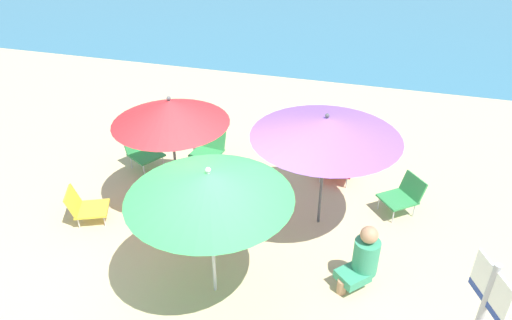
{
  "coord_description": "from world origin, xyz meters",
  "views": [
    {
      "loc": [
        1.84,
        -4.23,
        4.43
      ],
      "look_at": [
        0.15,
        1.71,
        0.7
      ],
      "focal_mm": 33.2,
      "sensor_mm": 36.0,
      "label": 1
    }
  ],
  "objects_px": {
    "umbrella_purple": "(326,127)",
    "beach_chair_d": "(339,162)",
    "beach_chair_e": "(404,194)",
    "person_b": "(363,258)",
    "beach_chair_c": "(209,146)",
    "umbrella_green": "(209,185)",
    "beach_chair_b": "(143,150)",
    "beach_chair_a": "(84,206)",
    "umbrella_red": "(170,112)"
  },
  "relations": [
    {
      "from": "umbrella_red",
      "to": "beach_chair_e",
      "type": "bearing_deg",
      "value": 12.57
    },
    {
      "from": "beach_chair_d",
      "to": "person_b",
      "type": "xyz_separation_m",
      "value": [
        0.6,
        -2.43,
        0.14
      ]
    },
    {
      "from": "beach_chair_a",
      "to": "beach_chair_b",
      "type": "distance_m",
      "value": 1.62
    },
    {
      "from": "beach_chair_c",
      "to": "beach_chair_d",
      "type": "bearing_deg",
      "value": 100.73
    },
    {
      "from": "beach_chair_e",
      "to": "beach_chair_c",
      "type": "bearing_deg",
      "value": -49.1
    },
    {
      "from": "beach_chair_e",
      "to": "person_b",
      "type": "height_order",
      "value": "person_b"
    },
    {
      "from": "beach_chair_c",
      "to": "beach_chair_a",
      "type": "bearing_deg",
      "value": -21.14
    },
    {
      "from": "umbrella_purple",
      "to": "umbrella_green",
      "type": "height_order",
      "value": "umbrella_green"
    },
    {
      "from": "beach_chair_b",
      "to": "beach_chair_c",
      "type": "distance_m",
      "value": 1.16
    },
    {
      "from": "beach_chair_c",
      "to": "person_b",
      "type": "bearing_deg",
      "value": 58.88
    },
    {
      "from": "beach_chair_c",
      "to": "beach_chair_d",
      "type": "distance_m",
      "value": 2.28
    },
    {
      "from": "umbrella_red",
      "to": "umbrella_purple",
      "type": "distance_m",
      "value": 2.18
    },
    {
      "from": "umbrella_purple",
      "to": "beach_chair_d",
      "type": "distance_m",
      "value": 1.86
    },
    {
      "from": "umbrella_red",
      "to": "umbrella_purple",
      "type": "bearing_deg",
      "value": 3.87
    },
    {
      "from": "umbrella_purple",
      "to": "beach_chair_c",
      "type": "distance_m",
      "value": 2.79
    },
    {
      "from": "umbrella_red",
      "to": "umbrella_purple",
      "type": "height_order",
      "value": "umbrella_red"
    },
    {
      "from": "beach_chair_a",
      "to": "beach_chair_d",
      "type": "distance_m",
      "value": 4.1
    },
    {
      "from": "beach_chair_d",
      "to": "umbrella_purple",
      "type": "bearing_deg",
      "value": 1.75
    },
    {
      "from": "person_b",
      "to": "umbrella_purple",
      "type": "bearing_deg",
      "value": -104.15
    },
    {
      "from": "beach_chair_b",
      "to": "person_b",
      "type": "xyz_separation_m",
      "value": [
        3.92,
        -1.8,
        0.09
      ]
    },
    {
      "from": "beach_chair_c",
      "to": "person_b",
      "type": "xyz_separation_m",
      "value": [
        2.87,
        -2.3,
        0.11
      ]
    },
    {
      "from": "beach_chair_a",
      "to": "beach_chair_d",
      "type": "height_order",
      "value": "beach_chair_d"
    },
    {
      "from": "umbrella_red",
      "to": "umbrella_green",
      "type": "bearing_deg",
      "value": -52.88
    },
    {
      "from": "beach_chair_d",
      "to": "beach_chair_c",
      "type": "bearing_deg",
      "value": -80.58
    },
    {
      "from": "beach_chair_a",
      "to": "person_b",
      "type": "relative_size",
      "value": 0.76
    },
    {
      "from": "umbrella_red",
      "to": "person_b",
      "type": "relative_size",
      "value": 2.07
    },
    {
      "from": "umbrella_red",
      "to": "beach_chair_b",
      "type": "relative_size",
      "value": 2.46
    },
    {
      "from": "umbrella_red",
      "to": "beach_chair_b",
      "type": "distance_m",
      "value": 1.84
    },
    {
      "from": "beach_chair_a",
      "to": "person_b",
      "type": "height_order",
      "value": "person_b"
    },
    {
      "from": "beach_chair_d",
      "to": "person_b",
      "type": "relative_size",
      "value": 0.72
    },
    {
      "from": "beach_chair_d",
      "to": "beach_chair_e",
      "type": "bearing_deg",
      "value": 61.82
    },
    {
      "from": "umbrella_red",
      "to": "umbrella_green",
      "type": "distance_m",
      "value": 1.94
    },
    {
      "from": "beach_chair_b",
      "to": "beach_chair_c",
      "type": "height_order",
      "value": "beach_chair_c"
    },
    {
      "from": "umbrella_purple",
      "to": "beach_chair_e",
      "type": "height_order",
      "value": "umbrella_purple"
    },
    {
      "from": "umbrella_red",
      "to": "beach_chair_c",
      "type": "distance_m",
      "value": 1.86
    },
    {
      "from": "beach_chair_c",
      "to": "person_b",
      "type": "relative_size",
      "value": 0.7
    },
    {
      "from": "beach_chair_a",
      "to": "beach_chair_c",
      "type": "bearing_deg",
      "value": 37.31
    },
    {
      "from": "beach_chair_d",
      "to": "beach_chair_b",
      "type": "bearing_deg",
      "value": -73.06
    },
    {
      "from": "beach_chair_a",
      "to": "beach_chair_e",
      "type": "bearing_deg",
      "value": -5.41
    },
    {
      "from": "beach_chair_b",
      "to": "beach_chair_d",
      "type": "distance_m",
      "value": 3.38
    },
    {
      "from": "umbrella_red",
      "to": "beach_chair_e",
      "type": "distance_m",
      "value": 3.66
    },
    {
      "from": "beach_chair_e",
      "to": "person_b",
      "type": "relative_size",
      "value": 0.81
    },
    {
      "from": "beach_chair_a",
      "to": "person_b",
      "type": "distance_m",
      "value": 4.04
    },
    {
      "from": "beach_chair_a",
      "to": "umbrella_red",
      "type": "bearing_deg",
      "value": 9.63
    },
    {
      "from": "umbrella_green",
      "to": "person_b",
      "type": "height_order",
      "value": "umbrella_green"
    },
    {
      "from": "umbrella_green",
      "to": "beach_chair_e",
      "type": "distance_m",
      "value": 3.4
    },
    {
      "from": "umbrella_purple",
      "to": "beach_chair_b",
      "type": "height_order",
      "value": "umbrella_purple"
    },
    {
      "from": "beach_chair_a",
      "to": "beach_chair_d",
      "type": "bearing_deg",
      "value": 9.19
    },
    {
      "from": "beach_chair_c",
      "to": "beach_chair_e",
      "type": "bearing_deg",
      "value": 87.28
    },
    {
      "from": "umbrella_green",
      "to": "beach_chair_a",
      "type": "height_order",
      "value": "umbrella_green"
    }
  ]
}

